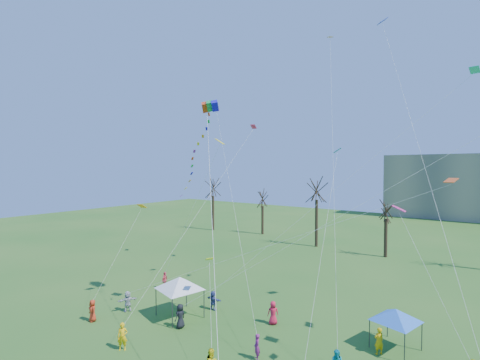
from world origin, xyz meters
The scene contains 6 objects.
bare_tree_row centered at (3.36, 35.22, 7.14)m, with size 68.19×8.52×11.00m.
big_box_kite centered at (-5.72, 6.38, 12.64)m, with size 5.71×5.79×19.56m.
canopy_tent_white centered at (-7.10, 5.70, 2.70)m, with size 4.11×4.11×3.18m.
canopy_tent_blue centered at (7.71, 10.67, 2.25)m, with size 3.40×3.40×2.65m.
festival_crowd centered at (0.23, 4.82, 0.85)m, with size 26.86×10.04×1.80m.
small_kites_aloft centered at (1.05, 11.18, 13.51)m, with size 29.14×17.99×33.69m.
Camera 1 is at (12.17, -12.49, 11.76)m, focal length 25.00 mm.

